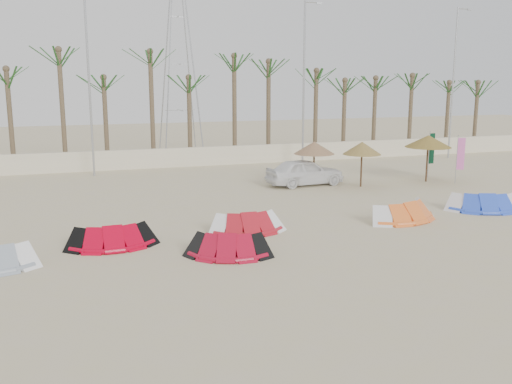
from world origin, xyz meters
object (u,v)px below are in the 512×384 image
object	(u,v)px
kite_red_left	(112,234)
car	(305,172)
kite_red_mid	(226,243)
kite_blue	(480,201)
parasol_mid	(362,148)
parasol_right	(428,141)
kite_red_right	(246,221)
parasol_left	(314,148)
kite_orange	(401,209)

from	to	relation	value
kite_red_left	car	xyz separation A→B (m)	(11.33, 8.71, 0.34)
kite_red_left	kite_red_mid	bearing A→B (deg)	-32.73
kite_blue	parasol_mid	size ratio (longest dim) A/B	1.48
car	parasol_right	bearing A→B (deg)	-104.40
kite_red_right	parasol_left	distance (m)	10.75
kite_red_left	kite_orange	distance (m)	12.23
kite_red_mid	parasol_mid	distance (m)	14.37
kite_red_mid	kite_orange	world-z (taller)	same
parasol_left	parasol_right	bearing A→B (deg)	-9.61
kite_red_mid	parasol_left	distance (m)	13.83
parasol_left	car	size ratio (longest dim) A/B	0.56
kite_red_right	kite_blue	distance (m)	11.46
kite_red_left	parasol_left	distance (m)	14.78
kite_red_left	kite_blue	world-z (taller)	same
kite_red_left	kite_red_right	size ratio (longest dim) A/B	1.07
kite_blue	parasol_left	distance (m)	9.60
kite_blue	parasol_right	bearing A→B (deg)	75.00
kite_orange	parasol_right	size ratio (longest dim) A/B	1.39
parasol_left	kite_orange	bearing A→B (deg)	-87.53
kite_blue	parasol_mid	xyz separation A→B (m)	(-2.54, 6.77, 1.75)
parasol_left	kite_red_mid	bearing A→B (deg)	-126.61
kite_blue	parasol_mid	bearing A→B (deg)	110.58
kite_orange	car	size ratio (longest dim) A/B	0.85
kite_blue	car	xyz separation A→B (m)	(-5.36, 8.17, 0.34)
kite_red_right	parasol_mid	distance (m)	11.44
kite_red_right	parasol_left	size ratio (longest dim) A/B	1.22
kite_red_right	car	distance (m)	10.34
kite_red_right	kite_orange	world-z (taller)	same
kite_orange	parasol_mid	distance (m)	7.60
kite_red_mid	kite_orange	bearing A→B (deg)	16.52
car	kite_red_right	bearing A→B (deg)	138.82
kite_red_left	kite_red_right	world-z (taller)	same
kite_orange	parasol_mid	bearing A→B (deg)	74.91
parasol_left	parasol_mid	world-z (taller)	parasol_mid
parasol_left	parasol_mid	bearing A→B (deg)	-30.30
kite_blue	car	distance (m)	9.78
kite_red_mid	kite_blue	xyz separation A→B (m)	(13.02, 2.91, 0.00)
car	kite_blue	bearing A→B (deg)	-151.76
kite_red_mid	parasol_left	size ratio (longest dim) A/B	1.33
kite_red_left	kite_red_mid	world-z (taller)	same
kite_orange	parasol_left	bearing A→B (deg)	92.47
kite_red_left	parasol_right	world-z (taller)	parasol_right
kite_orange	car	distance (m)	8.59
kite_red_mid	parasol_mid	world-z (taller)	parasol_mid
kite_orange	parasol_mid	world-z (taller)	parasol_mid
kite_red_right	kite_orange	size ratio (longest dim) A/B	0.79
kite_red_right	parasol_mid	xyz separation A→B (m)	(8.91, 6.96, 1.75)
kite_red_mid	car	distance (m)	13.47
kite_red_mid	parasol_right	bearing A→B (deg)	33.58
kite_red_right	kite_blue	world-z (taller)	same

